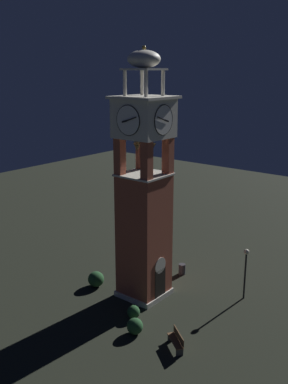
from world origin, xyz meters
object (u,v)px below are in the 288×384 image
Objects in this scene: park_bench at (176,340)px; trash_bin at (182,269)px; lamp_post at (246,264)px; clock_tower at (144,200)px.

trash_bin is at bearing 32.22° from park_bench.
park_bench is 1.94× the size of trash_bin.
clock_tower is at bearing 124.31° from lamp_post.
clock_tower is at bearing 176.34° from trash_bin.
lamp_post is at bearing -55.69° from clock_tower.
clock_tower is 7.66m from trash_bin.
clock_tower is 7.99m from lamp_post.
clock_tower reaches higher than park_bench.
lamp_post reaches higher than park_bench.
lamp_post is (7.36, -0.38, 2.01)m from park_bench.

